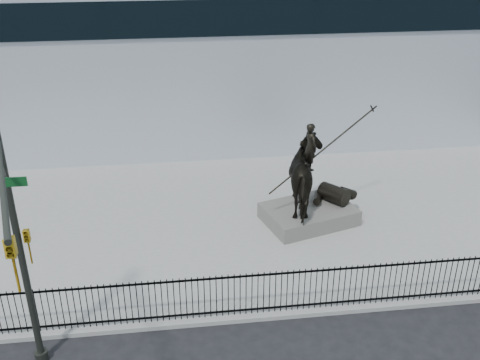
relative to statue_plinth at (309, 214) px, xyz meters
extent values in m
plane|color=black|center=(-2.13, -6.53, -0.47)|extent=(120.00, 120.00, 0.00)
cube|color=gray|center=(-2.13, 0.47, -0.39)|extent=(30.00, 12.00, 0.15)
cube|color=#B7BDC8|center=(-2.13, 13.47, 4.03)|extent=(44.00, 14.00, 9.00)
cube|color=black|center=(-2.13, -5.28, -0.17)|extent=(22.00, 0.05, 0.05)
cube|color=black|center=(-2.13, -5.28, 1.08)|extent=(22.00, 0.05, 0.05)
cube|color=black|center=(-2.13, -5.28, 0.43)|extent=(22.00, 0.03, 1.50)
cube|color=#575550|center=(0.00, 0.00, 0.00)|extent=(3.92, 3.21, 0.64)
imported|color=black|center=(0.00, 0.00, 1.67)|extent=(2.97, 3.23, 2.71)
imported|color=black|center=(-0.10, -0.03, 2.91)|extent=(0.61, 0.77, 1.83)
cylinder|color=black|center=(0.36, 0.11, 2.63)|extent=(4.19, 1.31, 2.75)
cylinder|color=#232621|center=(-9.13, -6.33, -0.32)|extent=(0.36, 0.36, 0.30)
cylinder|color=#232621|center=(-9.13, -6.33, 3.03)|extent=(0.18, 0.18, 7.00)
cylinder|color=#232621|center=(-8.53, -8.45, 6.13)|extent=(1.47, 4.84, 0.12)
imported|color=gold|center=(-7.93, -10.58, 5.50)|extent=(0.18, 0.22, 1.10)
imported|color=gold|center=(-8.91, -6.33, 3.23)|extent=(0.16, 0.20, 1.00)
cube|color=#0C3F19|center=(-8.77, -7.53, 5.63)|extent=(0.90, 0.03, 0.22)
camera|label=1|loc=(-5.16, -18.84, 10.93)|focal=42.00mm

